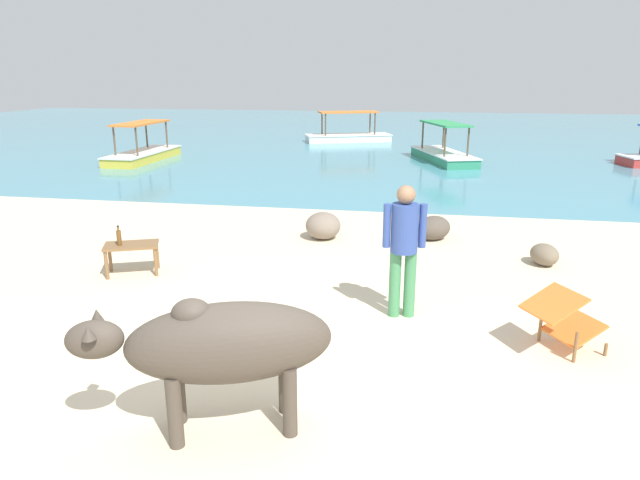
% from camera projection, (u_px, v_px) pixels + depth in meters
% --- Properties ---
extents(sand_beach, '(18.00, 14.00, 0.04)m').
position_uv_depth(sand_beach, '(268.00, 376.00, 5.60)').
color(sand_beach, beige).
rests_on(sand_beach, ground).
extents(water_surface, '(60.00, 36.00, 0.03)m').
position_uv_depth(water_surface, '(392.00, 137.00, 26.37)').
color(water_surface, teal).
rests_on(water_surface, ground).
extents(cow, '(2.10, 1.14, 1.18)m').
position_uv_depth(cow, '(223.00, 344.00, 4.53)').
color(cow, '#4C4238').
rests_on(cow, sand_beach).
extents(low_bench_table, '(0.87, 0.69, 0.46)m').
position_uv_depth(low_bench_table, '(131.00, 249.00, 8.30)').
color(low_bench_table, brown).
rests_on(low_bench_table, sand_beach).
extents(bottle, '(0.07, 0.07, 0.30)m').
position_uv_depth(bottle, '(119.00, 237.00, 8.18)').
color(bottle, brown).
rests_on(bottle, low_bench_table).
extents(deck_chair_far, '(0.93, 0.84, 0.68)m').
position_uv_depth(deck_chair_far, '(564.00, 317.00, 5.97)').
color(deck_chair_far, brown).
rests_on(deck_chair_far, sand_beach).
extents(person_standing, '(0.50, 0.32, 1.62)m').
position_uv_depth(person_standing, '(404.00, 241.00, 6.69)').
color(person_standing, '#428956').
rests_on(person_standing, sand_beach).
extents(shore_rock_large, '(0.81, 0.82, 0.48)m').
position_uv_depth(shore_rock_large, '(323.00, 226.00, 10.11)').
color(shore_rock_large, gray).
rests_on(shore_rock_large, sand_beach).
extents(shore_rock_medium, '(0.53, 0.60, 0.33)m').
position_uv_depth(shore_rock_medium, '(544.00, 254.00, 8.74)').
color(shore_rock_medium, '#756651').
rests_on(shore_rock_medium, sand_beach).
extents(shore_rock_small, '(0.80, 0.77, 0.43)m').
position_uv_depth(shore_rock_small, '(434.00, 228.00, 10.05)').
color(shore_rock_small, brown).
rests_on(shore_rock_small, sand_beach).
extents(boat_yellow, '(1.20, 3.69, 1.29)m').
position_uv_depth(boat_yellow, '(143.00, 152.00, 19.28)').
color(boat_yellow, gold).
rests_on(boat_yellow, water_surface).
extents(boat_green, '(2.30, 3.85, 1.29)m').
position_uv_depth(boat_green, '(443.00, 153.00, 19.12)').
color(boat_green, '#338E66').
rests_on(boat_green, water_surface).
extents(boat_white, '(3.84, 2.40, 1.29)m').
position_uv_depth(boat_white, '(348.00, 135.00, 24.57)').
color(boat_white, white).
rests_on(boat_white, water_surface).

